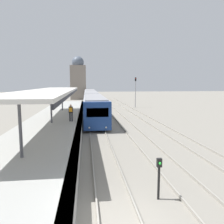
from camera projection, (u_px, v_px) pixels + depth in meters
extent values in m
cube|color=gray|center=(142.00, 224.00, 7.23)|extent=(0.07, 120.00, 0.15)
cube|color=gray|center=(199.00, 220.00, 7.47)|extent=(0.07, 120.00, 0.15)
cube|color=yellow|center=(67.00, 203.00, 6.83)|extent=(0.50, 80.00, 0.01)
cube|color=beige|center=(51.00, 91.00, 20.24)|extent=(4.00, 24.47, 0.20)
cube|color=black|center=(72.00, 93.00, 20.50)|extent=(0.08, 24.47, 0.24)
cylinder|color=#47474C|center=(20.00, 129.00, 10.81)|extent=(0.16, 0.16, 2.91)
cylinder|color=#47474C|center=(51.00, 108.00, 20.44)|extent=(0.16, 0.16, 2.91)
cylinder|color=#47474C|center=(62.00, 100.00, 30.08)|extent=(0.16, 0.16, 2.91)
cylinder|color=#2D2D33|center=(70.00, 117.00, 21.44)|extent=(0.14, 0.14, 0.85)
cylinder|color=#2D2D33|center=(72.00, 117.00, 21.46)|extent=(0.14, 0.14, 0.85)
cube|color=black|center=(71.00, 110.00, 21.36)|extent=(0.40, 0.22, 0.60)
sphere|color=tan|center=(71.00, 106.00, 21.30)|extent=(0.22, 0.22, 0.22)
cube|color=orange|center=(71.00, 110.00, 21.16)|extent=(0.30, 0.18, 0.40)
cube|color=navy|center=(97.00, 116.00, 20.84)|extent=(2.66, 0.70, 2.71)
cube|color=black|center=(98.00, 113.00, 20.46)|extent=(2.08, 0.04, 0.87)
sphere|color=#EFEACC|center=(89.00, 128.00, 20.55)|extent=(0.16, 0.16, 0.16)
sphere|color=#EFEACC|center=(106.00, 127.00, 20.73)|extent=(0.16, 0.16, 0.16)
cube|color=#A8ADB7|center=(94.00, 107.00, 28.41)|extent=(2.66, 14.69, 2.71)
cube|color=gray|center=(94.00, 96.00, 28.23)|extent=(2.34, 14.40, 0.12)
cube|color=black|center=(94.00, 105.00, 28.38)|extent=(2.68, 13.52, 0.71)
cylinder|color=black|center=(86.00, 124.00, 23.75)|extent=(0.12, 0.70, 0.70)
cylinder|color=black|center=(106.00, 123.00, 24.01)|extent=(0.12, 0.70, 0.70)
cylinder|color=black|center=(86.00, 112.00, 33.15)|extent=(0.12, 0.70, 0.70)
cylinder|color=black|center=(101.00, 112.00, 33.42)|extent=(0.12, 0.70, 0.70)
cube|color=#A8ADB7|center=(91.00, 99.00, 43.22)|extent=(2.66, 14.69, 2.71)
cube|color=gray|center=(91.00, 92.00, 43.04)|extent=(2.34, 14.40, 0.12)
cube|color=black|center=(91.00, 98.00, 43.19)|extent=(2.68, 13.52, 0.71)
cylinder|color=black|center=(86.00, 108.00, 38.56)|extent=(0.12, 0.70, 0.70)
cylinder|color=black|center=(98.00, 108.00, 38.82)|extent=(0.12, 0.70, 0.70)
cylinder|color=black|center=(86.00, 103.00, 47.96)|extent=(0.12, 0.70, 0.70)
cylinder|color=black|center=(96.00, 103.00, 48.23)|extent=(0.12, 0.70, 0.70)
cube|color=#A8ADB7|center=(90.00, 95.00, 58.04)|extent=(2.66, 14.69, 2.71)
cube|color=gray|center=(90.00, 90.00, 57.85)|extent=(2.34, 14.40, 0.12)
cube|color=black|center=(90.00, 94.00, 58.00)|extent=(2.68, 13.52, 0.71)
cylinder|color=black|center=(86.00, 101.00, 53.37)|extent=(0.12, 0.70, 0.70)
cylinder|color=black|center=(95.00, 101.00, 53.63)|extent=(0.12, 0.70, 0.70)
cylinder|color=black|center=(86.00, 99.00, 62.77)|extent=(0.12, 0.70, 0.70)
cylinder|color=black|center=(94.00, 99.00, 63.04)|extent=(0.12, 0.70, 0.70)
cylinder|color=black|center=(159.00, 183.00, 8.87)|extent=(0.10, 0.10, 1.38)
cube|color=black|center=(159.00, 163.00, 8.76)|extent=(0.20, 0.14, 0.36)
sphere|color=green|center=(160.00, 163.00, 8.67)|extent=(0.11, 0.11, 0.11)
cylinder|color=gray|center=(135.00, 93.00, 42.74)|extent=(0.14, 0.14, 5.88)
cube|color=black|center=(136.00, 79.00, 42.40)|extent=(0.28, 0.20, 0.70)
sphere|color=red|center=(136.00, 78.00, 42.27)|extent=(0.14, 0.14, 0.14)
cube|color=slate|center=(78.00, 83.00, 64.96)|extent=(4.55, 4.55, 9.94)
sphere|color=#4C5666|center=(78.00, 62.00, 64.19)|extent=(3.50, 3.50, 3.50)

